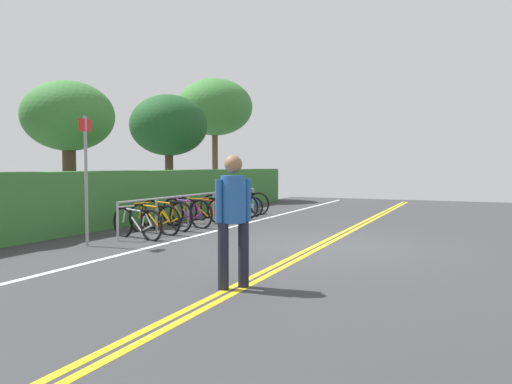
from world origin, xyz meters
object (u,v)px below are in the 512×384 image
Objects in this scene: sign_post_near at (86,169)px; bicycle_4 at (202,210)px; pedestrian at (233,212)px; bicycle_6 at (229,206)px; bike_rack at (201,201)px; tree_extra at (215,108)px; bicycle_7 at (239,206)px; bicycle_1 at (154,219)px; tree_far_right at (169,126)px; bicycle_3 at (187,213)px; bicycle_8 at (245,203)px; bicycle_0 at (137,223)px; tree_mid at (68,118)px; bicycle_5 at (214,210)px; bicycle_2 at (166,215)px.

bicycle_4 is at bearing -1.83° from sign_post_near.
bicycle_6 is at bearing 27.54° from pedestrian.
bike_rack is 9.86m from tree_extra.
bicycle_7 is at bearing 25.60° from pedestrian.
bicycle_6 is 0.82m from bicycle_7.
bicycle_1 is 5.57m from pedestrian.
tree_extra is (4.62, 0.62, 1.19)m from tree_far_right.
bicycle_7 is (3.03, -0.01, -0.05)m from bicycle_3.
bicycle_3 reaches higher than bicycle_8.
sign_post_near is at bearing 167.25° from bicycle_0.
bicycle_0 is 2.19m from bicycle_3.
tree_mid is at bearing 76.03° from bicycle_1.
pedestrian reaches higher than bicycle_0.
bicycle_0 is 7.99m from tree_far_right.
bicycle_3 is at bearing -141.57° from tree_far_right.
bicycle_5 is at bearing -1.09° from bicycle_4.
bike_rack is at bearing -68.29° from tree_mid.
tree_extra is at bearing 22.12° from bicycle_2.
tree_extra reaches higher than tree_far_right.
tree_far_right is at bearing 58.63° from bicycle_6.
bicycle_4 reaches higher than bicycle_8.
bicycle_6 is at bearing -4.96° from bicycle_2.
bicycle_0 is at bearing -169.44° from bicycle_2.
bicycle_2 is 1.04× the size of bicycle_5.
bicycle_2 is 1.02× the size of bicycle_3.
pedestrian reaches higher than bike_rack.
tree_mid reaches higher than pedestrian.
bicycle_2 is at bearing 11.75° from bicycle_1.
bicycle_4 is 0.31× the size of tree_extra.
bicycle_8 is at bearing -0.48° from bicycle_2.
bicycle_1 is at bearing 46.16° from pedestrian.
pedestrian reaches higher than bicycle_2.
tree_far_right is (3.56, 3.47, 2.67)m from bicycle_4.
pedestrian reaches higher than bicycle_5.
bike_rack is 7.24m from pedestrian.
bicycle_7 is 4.65m from tree_far_right.
pedestrian is at bearing -154.40° from bicycle_7.
tree_extra is (6.81, 4.21, 3.86)m from bicycle_6.
bicycle_1 is 1.04× the size of bicycle_7.
bike_rack reaches higher than bicycle_2.
bike_rack is at bearing -136.11° from tree_far_right.
bike_rack is 4.30m from sign_post_near.
bicycle_6 is (2.92, -0.25, 0.00)m from bicycle_2.
bicycle_1 is at bearing 179.51° from bicycle_7.
bicycle_8 is at bearing 10.60° from bicycle_7.
bicycle_2 reaches higher than bicycle_1.
bicycle_7 is at bearing -111.36° from tree_far_right.
bicycle_4 is 0.41× the size of tree_far_right.
bicycle_4 is at bearing -135.74° from tree_far_right.
bicycle_6 reaches higher than bicycle_0.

